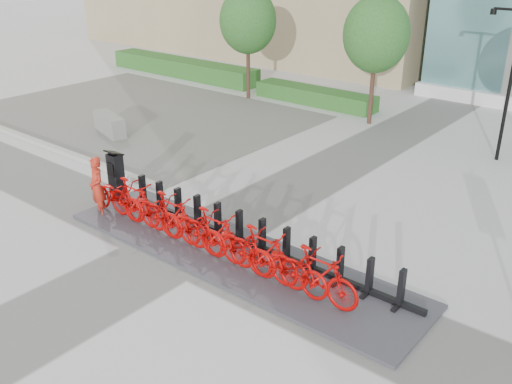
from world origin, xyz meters
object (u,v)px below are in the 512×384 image
Objects in this scene: kiosk at (116,175)px; jersey_barrier at (110,124)px; bike_0 at (117,196)px; worker_red at (97,187)px.

kiosk reaches higher than jersey_barrier.
bike_0 is 0.58m from worker_red.
kiosk is at bearing -18.88° from jersey_barrier.
worker_red is at bearing -68.39° from kiosk.
bike_0 is at bearing 48.00° from worker_red.
jersey_barrier is (-6.09, 4.44, -0.22)m from bike_0.
bike_0 is 1.07m from kiosk.
bike_0 is 1.00× the size of jersey_barrier.
bike_0 is at bearing -19.26° from jersey_barrier.
kiosk is 1.01m from worker_red.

